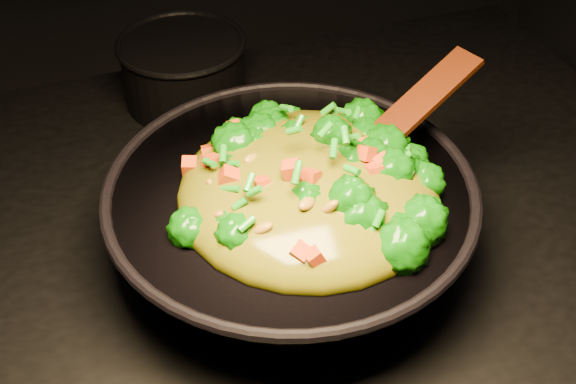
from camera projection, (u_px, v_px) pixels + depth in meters
name	position (u px, v px, depth m)	size (l,w,h in m)	color
wok	(291.00, 225.00, 0.92)	(0.45, 0.45, 0.13)	black
stir_fry	(309.00, 161.00, 0.83)	(0.32, 0.32, 0.11)	#0F5806
spatula	(391.00, 129.00, 0.89)	(0.29, 0.04, 0.01)	#391407
back_pot	(184.00, 71.00, 1.20)	(0.20, 0.20, 0.12)	black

